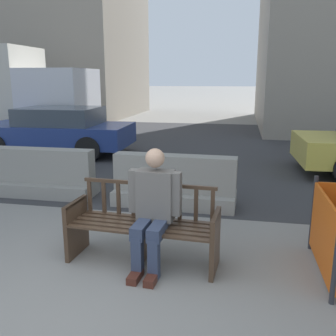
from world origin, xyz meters
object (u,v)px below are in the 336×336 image
Objects in this scene: jersey_barrier_centre at (174,185)px; car_sedan_mid at (57,130)px; street_bench at (143,228)px; jersey_barrier_left at (40,176)px; seated_person at (153,206)px.

jersey_barrier_centre is 5.41m from car_sedan_mid.
street_bench reaches higher than jersey_barrier_centre.
jersey_barrier_centre is 2.48m from jersey_barrier_left.
car_sedan_mid is at bearing 112.39° from jersey_barrier_left.
jersey_barrier_centre is at bearing 89.90° from street_bench.
jersey_barrier_left is 0.48× the size of car_sedan_mid.
car_sedan_mid reaches higher than jersey_barrier_centre.
jersey_barrier_centre is 0.49× the size of car_sedan_mid.
street_bench is at bearing 154.29° from seated_person.
jersey_barrier_centre is 1.01× the size of jersey_barrier_left.
seated_person is 0.66× the size of jersey_barrier_left.
street_bench is 0.85× the size of jersey_barrier_centre.
car_sedan_mid reaches higher than street_bench.
street_bench is at bearing -90.10° from jersey_barrier_centre.
jersey_barrier_left is at bearing 140.19° from seated_person.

